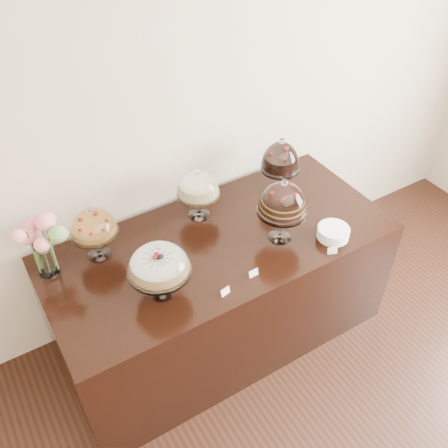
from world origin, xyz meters
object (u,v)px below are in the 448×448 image
cake_stand_choco_layer (283,200)px  flower_vase (41,239)px  display_counter (220,289)px  cake_stand_dark_choco (280,159)px  cake_stand_fruit_tart (93,225)px  cake_stand_sugar_sponge (159,263)px  cake_stand_cheesecake (198,187)px  plate_stack (333,233)px

cake_stand_choco_layer → flower_vase: (-1.32, 0.46, -0.04)m
display_counter → cake_stand_choco_layer: cake_stand_choco_layer is taller
display_counter → cake_stand_dark_choco: 0.98m
cake_stand_choco_layer → cake_stand_dark_choco: cake_stand_choco_layer is taller
display_counter → cake_stand_fruit_tart: size_ratio=5.98×
cake_stand_sugar_sponge → cake_stand_choco_layer: size_ratio=0.81×
display_counter → flower_vase: flower_vase is taller
cake_stand_cheesecake → cake_stand_fruit_tart: cake_stand_fruit_tart is taller
cake_stand_choco_layer → flower_vase: 1.39m
cake_stand_choco_layer → plate_stack: bearing=-31.2°
cake_stand_fruit_tart → plate_stack: size_ratio=1.90×
flower_vase → plate_stack: bearing=-21.4°
cake_stand_dark_choco → flower_vase: size_ratio=1.03×
plate_stack → cake_stand_fruit_tart: bearing=154.8°
cake_stand_fruit_tart → plate_stack: cake_stand_fruit_tart is taller
cake_stand_choco_layer → cake_stand_cheesecake: cake_stand_choco_layer is taller
flower_vase → plate_stack: (1.60, -0.63, -0.22)m
cake_stand_cheesecake → flower_vase: size_ratio=0.87×
cake_stand_cheesecake → cake_stand_choco_layer: bearing=-54.6°
cake_stand_choco_layer → plate_stack: cake_stand_choco_layer is taller
display_counter → cake_stand_cheesecake: (0.02, 0.29, 0.68)m
cake_stand_sugar_sponge → cake_stand_cheesecake: 0.70m
cake_stand_sugar_sponge → cake_stand_cheesecake: cake_stand_cheesecake is taller
cake_stand_choco_layer → cake_stand_dark_choco: bearing=55.3°
cake_stand_fruit_tart → flower_vase: size_ratio=0.88×
cake_stand_dark_choco → flower_vase: 1.59m
cake_stand_sugar_sponge → flower_vase: (-0.48, 0.48, 0.02)m
cake_stand_fruit_tart → flower_vase: bearing=177.6°
cake_stand_sugar_sponge → flower_vase: bearing=135.1°
display_counter → flower_vase: (-0.98, 0.29, 0.71)m
cake_stand_sugar_sponge → cake_stand_choco_layer: bearing=1.8°
cake_stand_choco_layer → cake_stand_cheesecake: size_ratio=1.23×
cake_stand_cheesecake → cake_stand_dark_choco: 0.60m
cake_stand_sugar_sponge → cake_stand_fruit_tart: 0.51m
cake_stand_sugar_sponge → cake_stand_dark_choco: 1.18m
display_counter → cake_stand_dark_choco: cake_stand_dark_choco is taller
cake_stand_cheesecake → flower_vase: flower_vase is taller
flower_vase → cake_stand_choco_layer: bearing=-19.1°
cake_stand_cheesecake → plate_stack: bearing=-45.9°
cake_stand_choco_layer → flower_vase: cake_stand_choco_layer is taller
cake_stand_sugar_sponge → cake_stand_cheesecake: bearing=43.6°
plate_stack → cake_stand_dark_choco: bearing=91.7°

